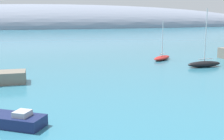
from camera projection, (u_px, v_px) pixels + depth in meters
distant_ridge at (54, 27)px, 213.63m from camera, size 349.18×77.99×32.19m
sailboat_red_outer_mooring at (162, 58)px, 54.89m from camera, size 5.39×5.01×7.24m
sailboat_black_end_of_line at (204, 64)px, 47.37m from camera, size 6.03×2.18×9.27m
motorboat_navy_foreground at (15, 120)px, 21.97m from camera, size 4.79×4.03×1.25m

